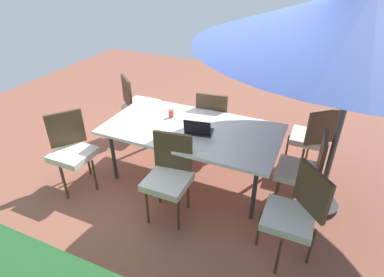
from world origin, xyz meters
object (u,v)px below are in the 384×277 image
at_px(dining_table, 192,131).
at_px(chair_west, 304,168).
at_px(chair_north, 169,174).
at_px(chair_southwest, 312,136).
at_px(cup, 171,114).
at_px(patio_umbrella, 370,17).
at_px(chair_south, 213,118).
at_px(chair_northwest, 295,211).
at_px(laptop, 198,130).
at_px(chair_southeast, 137,102).
at_px(chair_northeast, 71,148).

height_order(dining_table, chair_west, chair_west).
relative_size(chair_north, chair_southwest, 1.00).
distance_m(chair_west, cup, 1.77).
distance_m(patio_umbrella, chair_south, 2.36).
distance_m(chair_northwest, cup, 1.99).
bearing_deg(laptop, chair_southwest, -154.83).
relative_size(dining_table, chair_southwest, 2.21).
bearing_deg(chair_southeast, laptop, -170.47).
bearing_deg(chair_southwest, patio_umbrella, 68.61).
distance_m(chair_northeast, chair_west, 2.79).
xyz_separation_m(chair_north, chair_southwest, (-1.35, -1.49, 0.00)).
height_order(chair_southeast, laptop, chair_southeast).
relative_size(chair_west, chair_southwest, 1.00).
xyz_separation_m(dining_table, chair_northwest, (-1.38, 0.74, -0.16)).
bearing_deg(patio_umbrella, chair_northwest, 74.09).
xyz_separation_m(chair_northwest, chair_southwest, (-0.01, -1.53, 0.00)).
height_order(patio_umbrella, laptop, patio_umbrella).
bearing_deg(chair_west, patio_umbrella, 109.20).
relative_size(chair_northwest, chair_west, 1.00).
xyz_separation_m(chair_southwest, cup, (1.76, 0.63, 0.26)).
relative_size(patio_umbrella, chair_southeast, 3.12).
bearing_deg(patio_umbrella, laptop, 7.72).
xyz_separation_m(dining_table, chair_northeast, (1.32, 0.72, -0.16)).
relative_size(laptop, cup, 3.51).
relative_size(dining_table, chair_northwest, 2.21).
distance_m(chair_southwest, laptop, 1.57).
distance_m(chair_north, chair_southwest, 2.01).
bearing_deg(patio_umbrella, chair_north, 26.82).
bearing_deg(laptop, chair_northwest, 142.78).
relative_size(dining_table, patio_umbrella, 0.71).
bearing_deg(laptop, chair_northeast, 13.13).
height_order(chair_south, chair_west, same).
distance_m(dining_table, chair_southeast, 1.55).
bearing_deg(chair_south, chair_southeast, -9.93).
bearing_deg(chair_north, chair_southwest, 40.16).
bearing_deg(chair_northwest, chair_northeast, -133.10).
height_order(chair_northwest, laptop, chair_northwest).
height_order(dining_table, chair_northwest, chair_northwest).
relative_size(chair_west, chair_southeast, 1.00).
bearing_deg(chair_south, chair_north, 83.10).
xyz_separation_m(chair_southeast, cup, (-0.95, 0.63, 0.26)).
relative_size(chair_south, laptop, 2.73).
distance_m(chair_west, laptop, 1.28).
height_order(chair_north, chair_northeast, same).
relative_size(patio_umbrella, chair_north, 3.12).
distance_m(dining_table, patio_umbrella, 2.17).
relative_size(chair_northwest, laptop, 2.73).
xyz_separation_m(chair_northwest, chair_west, (0.00, -0.74, 0.00)).
height_order(patio_umbrella, chair_southwest, patio_umbrella).
xyz_separation_m(dining_table, patio_umbrella, (-1.62, -0.10, 1.44)).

